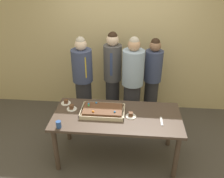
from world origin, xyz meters
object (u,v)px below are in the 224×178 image
Objects in this scene: person_far_right_suit at (113,76)px; sheet_cake at (103,111)px; party_table at (117,121)px; cake_server_utensil at (161,121)px; drink_cup_nearest at (59,124)px; plated_slice_near_left at (131,115)px; person_serving_front at (83,82)px; plated_slice_far_left at (66,102)px; person_green_shirt_behind at (132,84)px; person_striped_tie_right at (152,80)px; plated_slice_near_right at (72,108)px.

sheet_cake is at bearing -0.04° from person_far_right_suit.
cake_server_utensil is (0.63, -0.09, 0.10)m from party_table.
sheet_cake is at bearing 36.00° from drink_cup_nearest.
drink_cup_nearest is at bearing -160.36° from plated_slice_near_left.
person_serving_front reaches higher than party_table.
plated_slice_far_left is at bearing 166.48° from cake_server_utensil.
person_green_shirt_behind reaches higher than person_striped_tie_right.
sheet_cake is at bearing -0.04° from person_green_shirt_behind.
person_striped_tie_right is (0.56, 1.08, 0.16)m from party_table.
plated_slice_near_left is 0.75× the size of cake_server_utensil.
person_green_shirt_behind is (0.21, 0.81, 0.20)m from party_table.
plated_slice_near_right is at bearing -25.26° from person_far_right_suit.
person_serving_front is at bearing 84.94° from drink_cup_nearest.
plated_slice_far_left is 0.09× the size of person_far_right_suit.
person_striped_tie_right reaches higher than cake_server_utensil.
drink_cup_nearest reaches higher than party_table.
person_far_right_suit reaches higher than sheet_cake.
person_striped_tie_right is at bearing 91.49° from person_far_right_suit.
drink_cup_nearest is at bearing -98.31° from plated_slice_near_right.
drink_cup_nearest reaches higher than plated_slice_far_left.
plated_slice_near_right is at bearing 81.69° from drink_cup_nearest.
sheet_cake is 3.17× the size of cake_server_utensil.
sheet_cake is at bearing -19.15° from plated_slice_far_left.
plated_slice_near_left is at bearing -7.30° from plated_slice_near_right.
party_table is 1.15× the size of person_striped_tie_right.
drink_cup_nearest reaches higher than plated_slice_near_left.
sheet_cake reaches higher than drink_cup_nearest.
person_serving_front reaches higher than drink_cup_nearest.
party_table is 12.33× the size of plated_slice_near_left.
sheet_cake is 0.89m from person_serving_front.
person_serving_front reaches higher than person_striped_tie_right.
person_striped_tie_right reaches higher than sheet_cake.
plated_slice_far_left is at bearing 162.57° from party_table.
person_far_right_suit is (-0.37, 0.29, 0.01)m from person_green_shirt_behind.
plated_slice_near_right reaches higher than plated_slice_near_left.
party_table is 12.33× the size of plated_slice_far_left.
drink_cup_nearest is 1.51m from person_green_shirt_behind.
plated_slice_near_right is 1.50× the size of drink_cup_nearest.
drink_cup_nearest is 0.06× the size of person_serving_front.
plated_slice_far_left is 1.50× the size of drink_cup_nearest.
plated_slice_near_left is at bearing 18.29° from person_striped_tie_right.
plated_slice_near_left is at bearing 19.64° from drink_cup_nearest.
plated_slice_near_right is at bearing -32.61° from person_serving_front.
plated_slice_near_left is 1.00× the size of plated_slice_near_right.
person_serving_front reaches higher than plated_slice_near_right.
drink_cup_nearest is 1.57m from person_far_right_suit.
person_far_right_suit is (0.49, 0.28, 0.02)m from person_serving_front.
plated_slice_near_right reaches higher than plated_slice_far_left.
person_serving_front is at bearing 119.58° from sheet_cake.
sheet_cake is 4.23× the size of plated_slice_near_left.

